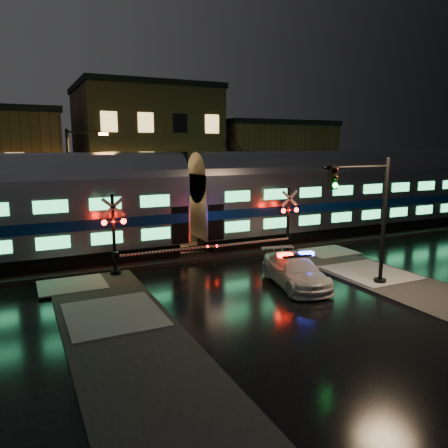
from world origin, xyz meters
The scene contains 12 objects.
ground centered at (0.00, 0.00, 0.00)m, with size 120.00×120.00×0.00m, color black.
ballast centered at (0.00, 5.00, 0.12)m, with size 90.00×4.20×0.24m, color black.
sidewalk_left centered at (-6.50, -6.00, 0.06)m, with size 4.00×20.00×0.12m, color #2D2D2D.
sidewalk_right centered at (6.50, -6.00, 0.06)m, with size 4.00×20.00×0.12m, color #2D2D2D.
building_mid centered at (2.00, 22.50, 5.75)m, with size 12.00×11.00×11.50m, color brown.
building_right centered at (15.00, 22.00, 4.25)m, with size 12.00×10.00×8.50m, color #512F1F.
train centered at (-0.31, 5.00, 3.38)m, with size 51.00×3.12×5.92m.
police_car centered at (2.06, -2.72, 0.72)m, with size 2.90×5.21×1.59m.
crossing_signal_right centered at (4.69, 2.31, 1.68)m, with size 5.74×0.65×4.06m.
crossing_signal_left centered at (-4.94, 2.31, 1.73)m, with size 5.91×0.66×4.18m.
traffic_light centered at (4.79, -4.45, 3.19)m, with size 3.88×0.70×6.01m.
streetlight centered at (-6.26, 9.00, 4.33)m, with size 2.51×0.26×7.51m.
Camera 1 is at (-9.53, -19.14, 6.53)m, focal length 35.00 mm.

